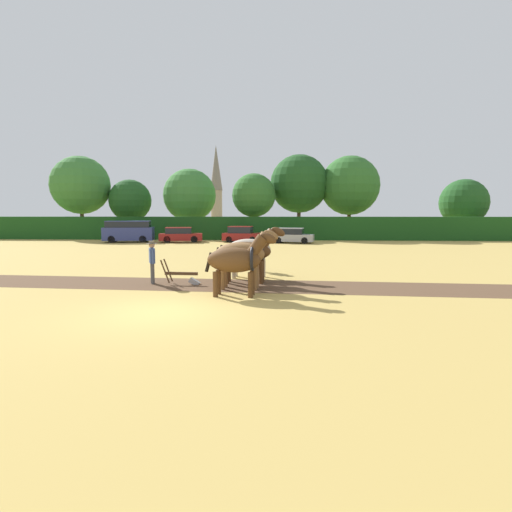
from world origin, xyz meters
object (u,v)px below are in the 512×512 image
draft_horse_lead_right (243,254)px  parked_van (129,231)px  draft_horse_lead_left (237,260)px  farmer_beside_team (257,252)px  church_spire (216,185)px  plow (184,277)px  farmer_at_plow (152,259)px  parked_car_left (180,235)px  tree_center (254,195)px  tree_center_left (190,195)px  tree_far_right (464,203)px  tree_right (350,186)px  draft_horse_trail_left (248,251)px  tree_far_left (81,185)px  parked_car_center (292,236)px  tree_left (130,201)px  tree_center_right (299,184)px  draft_horse_trail_right (251,249)px  parked_car_center_left (242,235)px

draft_horse_lead_right → parked_van: bearing=122.8°
draft_horse_lead_left → farmer_beside_team: draft_horse_lead_left is taller
draft_horse_lead_right → farmer_beside_team: 4.78m
church_spire → plow: 66.99m
draft_horse_lead_left → farmer_at_plow: size_ratio=1.47×
parked_car_left → tree_center: bearing=32.6°
tree_center_left → draft_horse_lead_right: size_ratio=3.18×
tree_center → tree_far_right: 24.90m
tree_right → plow: (-12.46, -32.77, -5.85)m
draft_horse_trail_left → farmer_beside_team: bearing=89.4°
tree_center_left → tree_far_left: bearing=-172.1°
draft_horse_lead_left → parked_car_center: 25.39m
tree_left → parked_car_center: bearing=-24.3°
tree_center_right → parked_car_left: bearing=-143.0°
draft_horse_lead_left → draft_horse_lead_right: draft_horse_lead_right is taller
draft_horse_trail_right → farmer_at_plow: bearing=-152.6°
draft_horse_lead_right → farmer_at_plow: bearing=170.1°
farmer_beside_team → tree_center: bearing=120.8°
tree_left → farmer_beside_team: tree_left is taller
draft_horse_lead_left → tree_far_right: bearing=59.5°
draft_horse_trail_left → parked_car_left: 24.46m
tree_center_left → farmer_beside_team: bearing=-71.4°
tree_left → tree_right: size_ratio=0.72×
draft_horse_lead_left → parked_car_center_left: draft_horse_lead_left is taller
tree_far_left → draft_horse_trail_right: (22.31, -29.13, -4.91)m
draft_horse_lead_right → tree_center: bearing=95.9°
tree_far_left → tree_left: size_ratio=1.39×
draft_horse_trail_right → parked_car_center: (2.60, 21.19, -0.59)m
tree_right → parked_car_left: (-18.36, -9.31, -5.45)m
tree_center → tree_center_left: bearing=162.2°
tree_far_left → tree_center_left: tree_far_left is taller
tree_center → tree_right: tree_right is taller
tree_center_left → tree_center_right: size_ratio=0.84×
tree_center_left → tree_far_right: bearing=0.0°
tree_far_right → draft_horse_trail_left: 39.87m
tree_right → farmer_beside_team: size_ratio=5.88×
tree_center_right → draft_horse_trail_left: (-3.85, -32.21, -5.07)m
church_spire → farmer_at_plow: church_spire is taller
plow → parked_car_center: size_ratio=0.38×
tree_far_left → tree_far_right: (45.52, 1.78, -2.07)m
draft_horse_lead_right → parked_car_left: bearing=112.4°
tree_left → tree_center: bearing=-5.8°
draft_horse_trail_left → plow: (-2.58, -0.52, -1.01)m
tree_left → tree_center_left: size_ratio=0.84×
tree_left → parked_van: size_ratio=1.36×
draft_horse_trail_left → farmer_at_plow: bearing=-170.3°
parked_car_center_left → parked_car_center: parked_car_center_left is taller
tree_center → draft_horse_lead_right: bearing=-87.5°
tree_left → parked_car_center: (19.22, -8.66, -3.70)m
farmer_beside_team → parked_car_center: 19.29m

